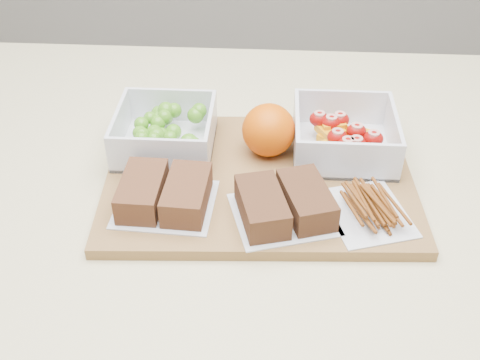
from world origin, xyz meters
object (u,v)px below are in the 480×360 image
Objects in this scene: cutting_board at (259,179)px; grape_container at (166,132)px; pretzel_bag at (368,206)px; fruit_container at (344,138)px; sandwich_bag_left at (165,193)px; sandwich_bag_center at (284,204)px; orange at (269,130)px.

grape_container is at bearing 152.90° from cutting_board.
grape_container is at bearing 154.05° from pretzel_bag.
fruit_container is 0.27m from sandwich_bag_left.
cutting_board is 2.79× the size of sandwich_bag_center.
orange is 0.50× the size of sandwich_bag_center.
orange reaches higher than fruit_container.
fruit_container reaches higher than pretzel_bag.
orange is 0.54× the size of pretzel_bag.
sandwich_bag_left is at bearing 175.68° from sandwich_bag_center.
fruit_container is 0.14m from pretzel_bag.
fruit_container is 1.89× the size of orange.
fruit_container is (0.12, 0.06, 0.03)m from cutting_board.
grape_container reaches higher than cutting_board.
grape_container is 1.82× the size of orange.
sandwich_bag_center reaches higher than pretzel_bag.
pretzel_bag is at bearing -0.46° from sandwich_bag_left.
pretzel_bag reaches higher than cutting_board.
cutting_board is at bearing 112.30° from sandwich_bag_center.
sandwich_bag_left is at bearing -150.38° from fruit_container.
sandwich_bag_center is 1.08× the size of pretzel_bag.
orange reaches higher than sandwich_bag_left.
orange reaches higher than cutting_board.
cutting_board is 2.94× the size of fruit_container.
fruit_container is at bearing 4.63° from orange.
sandwich_bag_left and sandwich_bag_center have the same top height.
fruit_container is 1.09× the size of sandwich_bag_left.
sandwich_bag_center is (0.02, -0.14, -0.02)m from orange.
grape_container is 0.13m from sandwich_bag_left.
sandwich_bag_left is at bearing 179.54° from pretzel_bag.
pretzel_bag is at bearing -44.83° from orange.
sandwich_bag_center is at bearing -119.96° from fruit_container.
sandwich_bag_center is at bearing -80.43° from orange.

